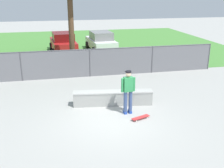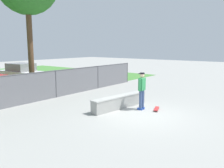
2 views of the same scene
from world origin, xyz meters
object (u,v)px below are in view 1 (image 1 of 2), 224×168
at_px(concrete_ledge, 113,98).
at_px(car_white, 101,41).
at_px(skateboarder, 128,90).
at_px(skateboard, 141,117).
at_px(car_red, 63,43).

distance_m(concrete_ledge, car_white, 11.68).
relative_size(concrete_ledge, skateboarder, 1.93).
bearing_deg(skateboard, car_red, 100.01).
xyz_separation_m(concrete_ledge, car_white, (1.53, 11.56, 0.51)).
distance_m(skateboarder, car_red, 12.86).
xyz_separation_m(skateboarder, car_red, (-2.00, 12.70, -0.19)).
relative_size(skateboard, car_red, 0.19).
height_order(concrete_ledge, skateboarder, skateboarder).
height_order(skateboarder, car_red, skateboarder).
relative_size(skateboarder, car_white, 0.43).
bearing_deg(skateboarder, car_white, 84.88).
bearing_deg(skateboard, skateboarder, 118.85).
relative_size(car_red, car_white, 1.00).
bearing_deg(car_red, skateboarder, -81.05).
distance_m(skateboarder, skateboard, 1.21).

